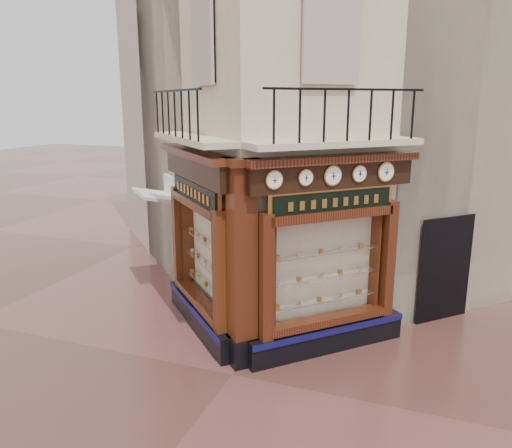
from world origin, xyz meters
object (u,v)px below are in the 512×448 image
at_px(clock_d, 359,174).
at_px(clock_b, 306,178).
at_px(clock_a, 274,180).
at_px(awning, 161,290).
at_px(corner_pilaster, 242,267).
at_px(signboard_left, 195,192).
at_px(clock_c, 333,176).
at_px(signboard_right, 333,202).
at_px(clock_e, 386,172).

bearing_deg(clock_d, clock_b, -180.00).
height_order(clock_a, awning, clock_a).
bearing_deg(corner_pilaster, clock_a, -44.19).
bearing_deg(clock_b, signboard_left, 122.51).
xyz_separation_m(clock_c, awning, (-4.97, 1.93, -3.62)).
distance_m(corner_pilaster, signboard_right, 2.12).
relative_size(clock_b, signboard_right, 0.15).
relative_size(clock_b, clock_e, 0.79).
bearing_deg(corner_pilaster, clock_d, -10.81).
bearing_deg(clock_d, corner_pilaster, 169.19).
xyz_separation_m(clock_b, clock_c, (0.41, 0.41, -0.00)).
xyz_separation_m(clock_a, signboard_right, (0.85, 1.00, -0.52)).
distance_m(corner_pilaster, awning, 4.88).
bearing_deg(clock_c, corner_pilaster, 165.44).
bearing_deg(clock_b, clock_a, -180.00).
bearing_deg(clock_a, clock_b, 0.00).
bearing_deg(clock_d, clock_e, -0.00).
height_order(corner_pilaster, awning, corner_pilaster).
bearing_deg(clock_a, awning, 100.90).
xyz_separation_m(clock_e, signboard_left, (-3.78, -0.71, -0.52)).
distance_m(clock_b, signboard_right, 0.86).
distance_m(clock_e, signboard_right, 1.23).
bearing_deg(clock_b, clock_d, 0.00).
bearing_deg(clock_c, clock_b, -180.00).
bearing_deg(clock_a, clock_c, 0.00).
relative_size(awning, signboard_right, 0.80).
distance_m(clock_c, awning, 6.44).
distance_m(clock_a, clock_b, 0.63).
distance_m(clock_a, awning, 6.15).
xyz_separation_m(corner_pilaster, signboard_right, (1.46, 1.01, 1.15)).
bearing_deg(clock_e, clock_d, 180.00).
bearing_deg(clock_e, corner_pilaster, 171.50).
distance_m(clock_c, signboard_left, 2.98).
height_order(clock_e, signboard_left, clock_e).
bearing_deg(signboard_left, clock_d, -130.47).
bearing_deg(clock_c, signboard_right, 46.12).
distance_m(corner_pilaster, clock_a, 1.78).
height_order(clock_c, clock_e, clock_e).
height_order(clock_d, signboard_right, clock_d).
xyz_separation_m(clock_a, awning, (-4.11, 2.79, -3.62)).
bearing_deg(awning, clock_c, -156.28).
relative_size(clock_a, clock_b, 1.11).
bearing_deg(signboard_left, signboard_right, -135.00).
distance_m(clock_b, clock_c, 0.57).
bearing_deg(clock_e, clock_b, -180.00).
height_order(corner_pilaster, signboard_left, corner_pilaster).
distance_m(corner_pilaster, clock_e, 3.34).
relative_size(clock_e, awning, 0.24).
bearing_deg(signboard_left, clock_e, -124.44).
distance_m(clock_b, clock_d, 1.16).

